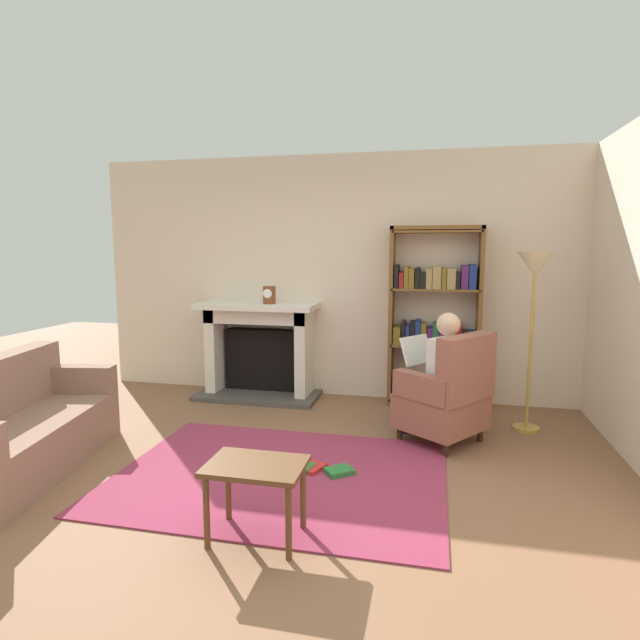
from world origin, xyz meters
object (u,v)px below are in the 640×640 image
(bookshelf, at_px, (434,322))
(sofa_floral, at_px, (16,431))
(floor_lamp, at_px, (534,280))
(fireplace, at_px, (260,346))
(mantel_clock, at_px, (269,295))
(seated_reader, at_px, (437,371))
(side_table, at_px, (256,476))
(armchair_reading, at_px, (448,395))

(bookshelf, height_order, sofa_floral, bookshelf)
(bookshelf, bearing_deg, sofa_floral, -141.73)
(bookshelf, distance_m, floor_lamp, 1.16)
(fireplace, distance_m, floor_lamp, 2.96)
(fireplace, relative_size, floor_lamp, 0.83)
(sofa_floral, distance_m, floor_lamp, 4.42)
(mantel_clock, distance_m, floor_lamp, 2.69)
(seated_reader, height_order, side_table, seated_reader)
(fireplace, xyz_separation_m, mantel_clock, (0.15, -0.10, 0.60))
(seated_reader, distance_m, side_table, 2.11)
(armchair_reading, relative_size, side_table, 1.73)
(armchair_reading, bearing_deg, sofa_floral, -31.18)
(bookshelf, bearing_deg, seated_reader, -87.85)
(bookshelf, bearing_deg, floor_lamp, -34.56)
(sofa_floral, bearing_deg, fireplace, -35.72)
(sofa_floral, height_order, floor_lamp, floor_lamp)
(side_table, bearing_deg, armchair_reading, 58.10)
(fireplace, relative_size, bookshelf, 0.72)
(armchair_reading, height_order, sofa_floral, armchair_reading)
(fireplace, height_order, bookshelf, bookshelf)
(mantel_clock, bearing_deg, seated_reader, -25.94)
(fireplace, height_order, armchair_reading, fireplace)
(mantel_clock, xyz_separation_m, floor_lamp, (2.64, -0.46, 0.23))
(sofa_floral, bearing_deg, bookshelf, -62.26)
(mantel_clock, relative_size, side_table, 0.34)
(sofa_floral, height_order, side_table, sofa_floral)
(side_table, height_order, floor_lamp, floor_lamp)
(bookshelf, height_order, armchair_reading, bookshelf)
(bookshelf, height_order, seated_reader, bookshelf)
(armchair_reading, xyz_separation_m, side_table, (-1.10, -1.77, -0.04))
(fireplace, relative_size, armchair_reading, 1.41)
(fireplace, xyz_separation_m, sofa_floral, (-1.11, -2.36, -0.25))
(mantel_clock, height_order, side_table, mantel_clock)
(mantel_clock, bearing_deg, bookshelf, 4.37)
(seated_reader, bearing_deg, mantel_clock, -79.50)
(fireplace, xyz_separation_m, bookshelf, (1.92, 0.04, 0.33))
(armchair_reading, height_order, floor_lamp, floor_lamp)
(fireplace, relative_size, sofa_floral, 0.76)
(seated_reader, distance_m, sofa_floral, 3.38)
(bookshelf, relative_size, seated_reader, 1.67)
(mantel_clock, distance_m, side_table, 2.95)
(side_table, xyz_separation_m, floor_lamp, (1.83, 2.26, 1.01))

